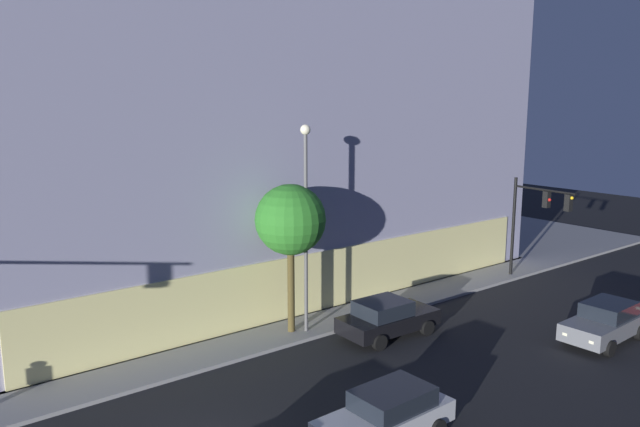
{
  "coord_description": "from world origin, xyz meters",
  "views": [
    {
      "loc": [
        -6.52,
        -14.18,
        10.16
      ],
      "look_at": [
        8.28,
        4.95,
        5.7
      ],
      "focal_mm": 34.33,
      "sensor_mm": 36.0,
      "label": 1
    }
  ],
  "objects": [
    {
      "name": "modern_building",
      "position": [
        11.28,
        23.5,
        10.32
      ],
      "size": [
        32.28,
        30.75,
        20.79
      ],
      "color": "#4C4C51",
      "rests_on": "ground"
    },
    {
      "name": "traffic_light_far_corner",
      "position": [
        23.43,
        4.88,
        4.15
      ],
      "size": [
        0.54,
        3.94,
        5.72
      ],
      "color": "black",
      "rests_on": "sidewalk_corner"
    },
    {
      "name": "street_lamp_sidewalk",
      "position": [
        8.71,
        6.51,
        5.73
      ],
      "size": [
        0.44,
        0.44,
        9.05
      ],
      "color": "#565656",
      "rests_on": "sidewalk_corner"
    },
    {
      "name": "sidewalk_tree",
      "position": [
        8.16,
        6.86,
        5.13
      ],
      "size": [
        3.06,
        3.06,
        6.55
      ],
      "color": "#493D1E",
      "rests_on": "sidewalk_corner"
    },
    {
      "name": "car_silver",
      "position": [
        5.55,
        -1.89,
        0.8
      ],
      "size": [
        4.49,
        2.12,
        1.56
      ],
      "color": "#B7BABF",
      "rests_on": "ground"
    },
    {
      "name": "car_black",
      "position": [
        11.36,
        4.15,
        0.84
      ],
      "size": [
        4.56,
        2.31,
        1.65
      ],
      "color": "black",
      "rests_on": "ground"
    },
    {
      "name": "car_grey",
      "position": [
        18.38,
        -1.98,
        0.85
      ],
      "size": [
        4.49,
        2.22,
        1.67
      ],
      "color": "slate",
      "rests_on": "ground"
    }
  ]
}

